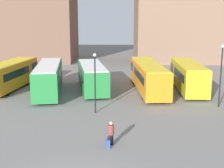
{
  "coord_description": "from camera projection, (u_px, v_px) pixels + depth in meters",
  "views": [
    {
      "loc": [
        1.94,
        -13.17,
        8.01
      ],
      "look_at": [
        1.65,
        13.77,
        2.23
      ],
      "focal_mm": 50.0,
      "sensor_mm": 36.0,
      "label": 1
    }
  ],
  "objects": [
    {
      "name": "bus_4",
      "position": [
        188.0,
        76.0,
        34.44
      ],
      "size": [
        2.7,
        9.87,
        3.1
      ],
      "rotation": [
        0.0,
        0.0,
        1.55
      ],
      "color": "gold",
      "rests_on": "ground_plane"
    },
    {
      "name": "traveler",
      "position": [
        111.0,
        131.0,
        19.79
      ],
      "size": [
        0.46,
        0.46,
        1.57
      ],
      "rotation": [
        0.0,
        0.0,
        1.73
      ],
      "color": "black",
      "rests_on": "ground_plane"
    },
    {
      "name": "bus_0",
      "position": [
        11.0,
        74.0,
        35.44
      ],
      "size": [
        3.91,
        10.24,
        3.04
      ],
      "rotation": [
        0.0,
        0.0,
        1.44
      ],
      "color": "orange",
      "rests_on": "ground_plane"
    },
    {
      "name": "suitcase",
      "position": [
        108.0,
        144.0,
        19.45
      ],
      "size": [
        0.26,
        0.38,
        0.81
      ],
      "rotation": [
        0.0,
        0.0,
        1.73
      ],
      "color": "#334CB2",
      "rests_on": "ground_plane"
    },
    {
      "name": "lamp_post_0",
      "position": [
        95.0,
        78.0,
        26.11
      ],
      "size": [
        0.28,
        0.28,
        5.1
      ],
      "color": "black",
      "rests_on": "ground_plane"
    },
    {
      "name": "bus_2",
      "position": [
        92.0,
        76.0,
        34.8
      ],
      "size": [
        4.22,
        10.13,
        2.89
      ],
      "rotation": [
        0.0,
        0.0,
        1.74
      ],
      "color": "#237A38",
      "rests_on": "ground_plane"
    },
    {
      "name": "bus_3",
      "position": [
        148.0,
        76.0,
        34.42
      ],
      "size": [
        3.3,
        12.31,
        3.08
      ],
      "rotation": [
        0.0,
        0.0,
        1.63
      ],
      "color": "orange",
      "rests_on": "ground_plane"
    },
    {
      "name": "bus_1",
      "position": [
        49.0,
        77.0,
        33.41
      ],
      "size": [
        3.82,
        11.16,
        3.13
      ],
      "rotation": [
        0.0,
        0.0,
        1.7
      ],
      "color": "#237A38",
      "rests_on": "ground_plane"
    },
    {
      "name": "lamp_post_3",
      "position": [
        221.0,
        71.0,
        27.77
      ],
      "size": [
        0.28,
        0.28,
        5.66
      ],
      "color": "black",
      "rests_on": "ground_plane"
    }
  ]
}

